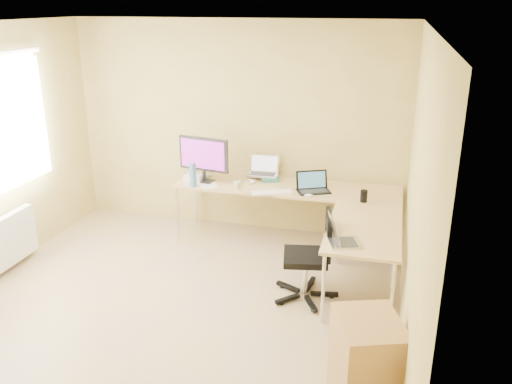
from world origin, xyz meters
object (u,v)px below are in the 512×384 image
(laptop_black, at_px, (314,182))
(water_bottle, at_px, (193,175))
(laptop_center, at_px, (263,166))
(office_chair, at_px, (306,251))
(laptop_return, at_px, (346,232))
(mug, at_px, (237,185))
(desk_fan, at_px, (208,165))
(monitor, at_px, (204,160))
(keyboard, at_px, (272,193))
(desk_return, at_px, (362,261))
(cabinet, at_px, (367,366))
(desk_main, at_px, (286,215))

(laptop_black, height_order, water_bottle, water_bottle)
(laptop_center, relative_size, office_chair, 0.40)
(laptop_return, bearing_deg, water_bottle, 40.61)
(mug, bearing_deg, desk_fan, 144.59)
(mug, xyz_separation_m, laptop_return, (1.37, -1.20, 0.07))
(monitor, bearing_deg, keyboard, -2.81)
(monitor, xyz_separation_m, laptop_center, (0.65, 0.30, -0.11))
(desk_return, xyz_separation_m, laptop_center, (-1.32, 1.20, 0.53))
(laptop_center, distance_m, laptop_black, 0.75)
(laptop_center, height_order, office_chair, laptop_center)
(laptop_black, distance_m, desk_fan, 1.39)
(monitor, distance_m, keyboard, 0.94)
(laptop_black, distance_m, laptop_return, 1.38)
(laptop_center, relative_size, cabinet, 0.49)
(keyboard, relative_size, water_bottle, 1.59)
(laptop_center, distance_m, mug, 0.48)
(office_chair, bearing_deg, monitor, 131.84)
(desk_main, bearing_deg, laptop_return, -59.57)
(laptop_black, relative_size, mug, 4.21)
(desk_main, xyz_separation_m, cabinet, (1.13, -2.60, -0.01))
(monitor, distance_m, laptop_return, 2.25)
(desk_return, distance_m, office_chair, 0.58)
(mug, distance_m, office_chair, 1.41)
(desk_return, relative_size, water_bottle, 4.57)
(laptop_center, bearing_deg, water_bottle, -146.66)
(desk_main, height_order, keyboard, keyboard)
(laptop_return, bearing_deg, laptop_center, 17.15)
(mug, xyz_separation_m, desk_fan, (-0.49, 0.34, 0.09))
(water_bottle, distance_m, cabinet, 3.22)
(desk_return, height_order, monitor, monitor)
(laptop_black, xyz_separation_m, mug, (-0.88, -0.10, -0.07))
(laptop_black, distance_m, office_chair, 1.13)
(desk_main, height_order, water_bottle, water_bottle)
(desk_return, bearing_deg, mug, 152.72)
(mug, bearing_deg, laptop_black, 6.24)
(desk_return, distance_m, laptop_black, 1.19)
(laptop_center, height_order, water_bottle, water_bottle)
(desk_return, xyz_separation_m, desk_fan, (-2.00, 1.13, 0.50))
(laptop_return, xyz_separation_m, cabinet, (0.30, -1.19, -0.48))
(mug, height_order, desk_fan, desk_fan)
(monitor, bearing_deg, mug, -4.95)
(monitor, xyz_separation_m, water_bottle, (-0.07, -0.20, -0.13))
(laptop_center, xyz_separation_m, office_chair, (0.78, -1.39, -0.39))
(laptop_center, height_order, desk_fan, laptop_center)
(laptop_return, bearing_deg, office_chair, 41.99)
(laptop_black, bearing_deg, desk_return, -79.81)
(laptop_black, bearing_deg, desk_fan, 143.94)
(monitor, relative_size, laptop_center, 1.78)
(desk_main, distance_m, laptop_return, 1.71)
(desk_main, distance_m, mug, 0.71)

